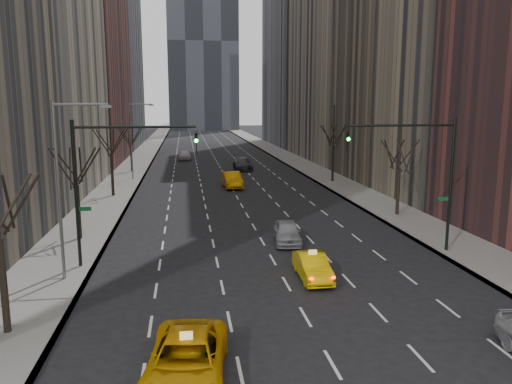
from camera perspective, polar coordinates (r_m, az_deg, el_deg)
name	(u,v)px	position (r m, az deg, el deg)	size (l,w,h in m)	color
ground	(332,364)	(18.60, 8.74, -18.90)	(400.00, 400.00, 0.00)	black
sidewalk_left	(141,158)	(86.32, -12.97, 3.84)	(4.50, 320.00, 0.15)	slate
sidewalk_right	(284,156)	(87.70, 3.23, 4.17)	(4.50, 320.00, 0.15)	slate
bld_left_far	(71,16)	(84.23, -20.43, 18.31)	(14.00, 28.00, 44.00)	brown
bld_left_deep	(100,1)	(114.72, -17.37, 20.14)	(14.00, 30.00, 60.00)	slate
bld_right_far	(351,1)	(85.34, 10.78, 20.67)	(14.00, 28.00, 50.00)	tan
bld_right_deep	(305,10)	(115.41, 5.59, 19.96)	(14.00, 30.00, 58.00)	slate
tree_lw_b	(77,185)	(34.68, -19.80, 0.72)	(3.36, 3.50, 7.82)	black
tree_lw_c	(111,156)	(50.29, -16.21, 3.99)	(3.36, 3.50, 8.74)	black
tree_lw_d	(131,146)	(68.13, -14.11, 5.16)	(3.36, 3.50, 7.36)	black
tree_rw_b	(399,171)	(41.51, 16.03, 2.36)	(3.36, 3.50, 7.82)	black
tree_rw_c	(333,148)	(58.27, 8.83, 5.04)	(3.36, 3.50, 8.74)	black
traffic_mast_left	(107,169)	(28.07, -16.65, 2.49)	(6.69, 0.39, 8.00)	black
traffic_mast_right	(425,164)	(31.10, 18.78, 3.07)	(6.69, 0.39, 8.00)	black
streetlight_near	(65,173)	(26.44, -21.00, 2.08)	(2.83, 0.22, 9.00)	slate
streetlight_far	(134,133)	(60.93, -13.77, 6.58)	(2.83, 0.22, 9.00)	slate
taxi_suv	(186,361)	(17.18, -7.97, -18.59)	(2.53, 5.48, 1.52)	#DA9604
taxi_sedan	(312,266)	(26.29, 6.46, -8.46)	(1.40, 4.01, 1.32)	#D8AE04
silver_sedan_ahead	(287,232)	(32.75, 3.60, -4.57)	(1.72, 4.26, 1.45)	gray
far_taxi	(232,180)	(54.31, -2.76, 1.40)	(1.79, 5.13, 1.69)	orange
far_suv_grey	(242,164)	(69.01, -1.56, 3.23)	(2.32, 5.70, 1.65)	#313137
far_car_white	(185,155)	(82.38, -8.16, 4.23)	(1.93, 4.79, 1.63)	silver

